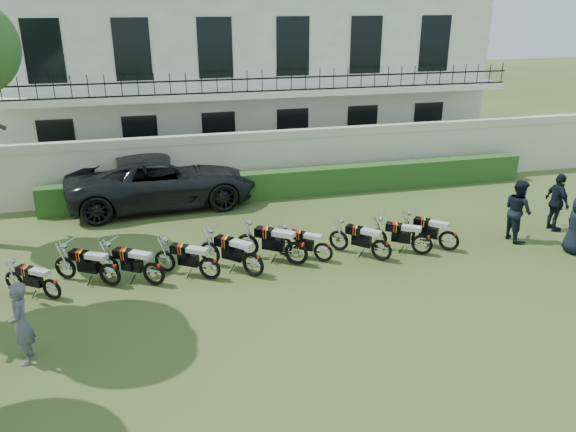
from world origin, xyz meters
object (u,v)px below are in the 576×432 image
object	(u,v)px
motorcycle_5	(296,247)
suv	(163,180)
motorcycle_1	(109,269)
motorcycle_9	(449,236)
motorcycle_4	(253,259)
motorcycle_8	(422,240)
motorcycle_0	(51,284)
motorcycle_6	(323,248)
officer_4	(518,210)
motorcycle_7	(382,245)
motorcycle_3	(210,263)
inspector	(21,323)
officer_5	(557,202)
motorcycle_2	(153,268)

from	to	relation	value
motorcycle_5	suv	distance (m)	6.72
motorcycle_1	motorcycle_9	world-z (taller)	motorcycle_1
motorcycle_4	motorcycle_9	size ratio (longest dim) A/B	1.08
motorcycle_8	motorcycle_0	bearing A→B (deg)	125.44
motorcycle_6	officer_4	distance (m)	6.10
motorcycle_7	motorcycle_4	bearing A→B (deg)	136.12
motorcycle_3	inspector	world-z (taller)	inspector
motorcycle_4	suv	world-z (taller)	suv
motorcycle_6	motorcycle_8	xyz separation A→B (m)	(2.85, -0.23, 0.03)
motorcycle_3	officer_5	world-z (taller)	officer_5
motorcycle_1	motorcycle_9	size ratio (longest dim) A/B	1.19
motorcycle_8	suv	world-z (taller)	suv
motorcycle_5	suv	xyz separation A→B (m)	(-3.29, 5.85, 0.36)
motorcycle_4	motorcycle_6	world-z (taller)	motorcycle_4
motorcycle_2	suv	xyz separation A→B (m)	(0.49, 6.11, 0.41)
motorcycle_1	motorcycle_5	size ratio (longest dim) A/B	0.95
motorcycle_2	motorcycle_7	bearing A→B (deg)	-57.64
inspector	officer_4	world-z (taller)	officer_4
motorcycle_0	motorcycle_6	xyz separation A→B (m)	(6.96, 0.43, 0.01)
motorcycle_1	officer_4	bearing A→B (deg)	-58.27
motorcycle_6	officer_4	xyz separation A→B (m)	(6.08, 0.13, 0.50)
officer_5	motorcycle_0	bearing A→B (deg)	97.80
motorcycle_0	motorcycle_5	xyz separation A→B (m)	(6.18, 0.41, 0.11)
suv	officer_4	bearing A→B (deg)	-123.79
motorcycle_6	officer_5	bearing A→B (deg)	-49.72
inspector	officer_5	xyz separation A→B (m)	(14.84, 3.39, 0.05)
motorcycle_0	motorcycle_6	world-z (taller)	motorcycle_6
officer_4	motorcycle_9	bearing A→B (deg)	97.10
motorcycle_4	motorcycle_7	world-z (taller)	motorcycle_4
motorcycle_2	officer_5	xyz separation A→B (m)	(12.27, 0.76, 0.43)
motorcycle_6	officer_4	world-z (taller)	officer_4
motorcycle_3	motorcycle_5	world-z (taller)	motorcycle_5
motorcycle_2	motorcycle_6	bearing A→B (deg)	-53.85
motorcycle_9	officer_4	size ratio (longest dim) A/B	0.76
motorcycle_2	suv	world-z (taller)	suv
motorcycle_9	suv	bearing A→B (deg)	95.70
motorcycle_9	suv	size ratio (longest dim) A/B	0.22
motorcycle_0	motorcycle_2	size ratio (longest dim) A/B	0.85
motorcycle_3	motorcycle_6	bearing A→B (deg)	-51.62
motorcycle_0	motorcycle_6	distance (m)	6.97
motorcycle_1	motorcycle_6	distance (m)	5.63
motorcycle_9	inspector	bearing A→B (deg)	147.51
motorcycle_7	officer_4	size ratio (longest dim) A/B	0.76
motorcycle_0	motorcycle_3	world-z (taller)	motorcycle_3
motorcycle_0	motorcycle_8	size ratio (longest dim) A/B	0.90
motorcycle_4	suv	bearing A→B (deg)	62.18
motorcycle_7	motorcycle_6	bearing A→B (deg)	123.56
motorcycle_6	motorcycle_7	xyz separation A→B (m)	(1.58, -0.31, 0.04)
motorcycle_0	motorcycle_2	world-z (taller)	motorcycle_2
motorcycle_2	motorcycle_4	size ratio (longest dim) A/B	1.10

